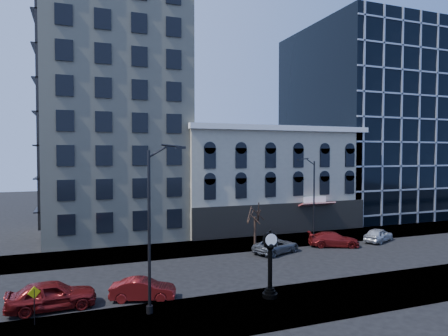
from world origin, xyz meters
name	(u,v)px	position (x,y,z in m)	size (l,w,h in m)	color
ground	(218,272)	(0.00, 0.00, 0.00)	(160.00, 160.00, 0.00)	black
sidewalk_far	(190,248)	(0.00, 8.00, 0.06)	(160.00, 6.00, 0.12)	gray
sidewalk_near	(263,308)	(0.00, -8.00, 0.06)	(160.00, 6.00, 0.12)	gray
cream_tower	(113,67)	(-6.11, 18.88, 19.32)	(15.90, 15.40, 42.50)	#C0B99B
victorian_row	(265,180)	(12.00, 15.89, 6.00)	(22.60, 11.19, 12.50)	#B2AA92
glass_office	(367,123)	(32.00, 20.91, 14.00)	(20.00, 20.15, 28.00)	black
street_clock	(270,267)	(1.10, -6.74, 2.08)	(0.98, 0.98, 4.33)	black
street_lamp_near	(161,183)	(-5.81, -6.52, 7.58)	(2.56, 0.56, 9.88)	black
street_lamp_far	(309,177)	(12.41, 6.45, 6.82)	(2.29, 0.57, 8.87)	black
bare_tree_far	(255,211)	(6.09, 6.22, 3.69)	(2.76, 2.76, 4.74)	#322219
warning_sign	(34,298)	(-12.56, -6.00, 1.56)	(0.63, 0.31, 2.09)	black
car_near_a	(52,295)	(-11.82, -3.67, 0.86)	(2.03, 5.06, 1.72)	maroon
car_near_b	(143,289)	(-6.49, -4.02, 0.67)	(1.42, 4.08, 1.34)	maroon
car_far_a	(276,246)	(7.11, 3.68, 0.68)	(2.25, 4.87, 1.35)	#595B60
car_far_b	(334,239)	(13.70, 3.97, 0.72)	(2.02, 4.98, 1.44)	maroon
car_far_c	(378,235)	(19.45, 4.15, 0.72)	(1.71, 4.24, 1.45)	#A5A8AD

